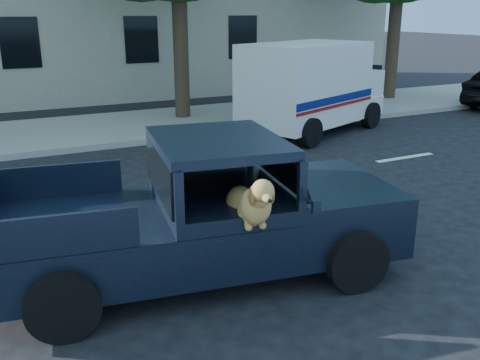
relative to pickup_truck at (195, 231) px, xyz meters
The scene contains 5 objects.
ground 1.76m from the pickup_truck, 168.69° to the right, with size 120.00×120.00×0.00m, color black.
far_sidewalk 9.04m from the pickup_truck, 100.39° to the left, with size 60.00×4.00×0.15m, color gray.
lane_stripes 3.15m from the pickup_truck, 83.08° to the left, with size 21.60×0.14×0.01m, color silver, non-canonical shape.
pickup_truck is the anchor object (origin of this frame).
mail_truck 8.70m from the pickup_truck, 46.68° to the left, with size 4.79×3.51×2.39m.
Camera 1 is at (-0.61, -5.38, 3.22)m, focal length 40.00 mm.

